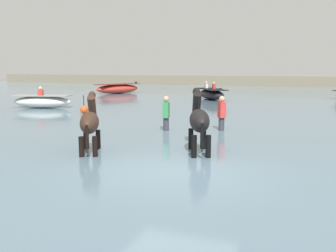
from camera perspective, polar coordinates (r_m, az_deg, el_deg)
The scene contains 11 objects.
ground_plane at distance 8.36m, azimuth 0.97°, elevation -9.40°, with size 120.00×120.00×0.00m, color #666051.
water_surface at distance 17.84m, azimuth 11.91°, elevation 0.90°, with size 90.00×90.00×0.42m, color slate.
horse_lead_black at distance 9.78m, azimuth 4.69°, elevation 0.60°, with size 1.02×1.87×2.06m.
horse_trailing_dark_bay at distance 10.02m, azimuth -11.64°, elevation 0.30°, with size 1.09×1.74×1.96m.
boat_mid_outer at distance 21.79m, azimuth -18.38°, elevation 3.52°, with size 3.39×1.98×1.16m.
boat_far_offshore at distance 32.46m, azimuth -7.57°, elevation 5.58°, with size 3.07×4.31×0.94m.
boat_near_port at distance 26.37m, azimuth 6.54°, elevation 4.80°, with size 3.00×3.64×1.20m.
person_onlooker_right at distance 13.19m, azimuth -0.29°, elevation 1.22°, with size 0.25×0.35×1.63m.
person_spectator_far at distance 13.37m, azimuth 8.05°, elevation 1.23°, with size 0.34×0.38×1.63m.
channel_buoy at distance 18.60m, azimuth -12.50°, elevation 2.46°, with size 0.38×0.38×0.86m.
far_shoreline at distance 46.07m, azimuth 17.50°, elevation 6.18°, with size 80.00×2.40×1.63m, color gray.
Camera 1 is at (2.68, -7.47, 2.61)m, focal length 40.59 mm.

